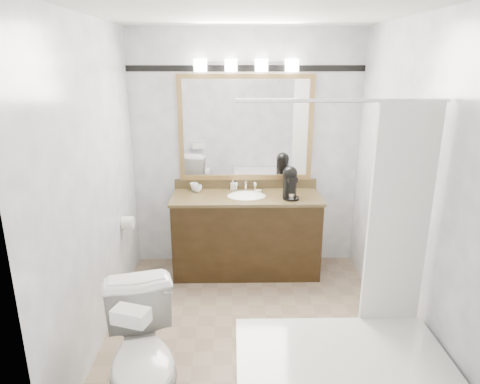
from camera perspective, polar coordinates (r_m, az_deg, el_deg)
room at (r=3.29m, az=1.44°, el=0.72°), size 2.42×2.62×2.52m
vanity at (r=4.52m, az=0.82°, el=-5.41°), size 1.53×0.58×0.97m
mirror at (r=4.49m, az=0.77°, el=8.48°), size 1.40×0.04×1.10m
vanity_light_bar at (r=4.38m, az=0.83°, el=16.58°), size 1.02×0.14×0.12m
accent_stripe at (r=4.45m, az=0.80°, el=16.16°), size 2.40×0.01×0.06m
bathtub at (r=3.03m, az=13.43°, el=-22.26°), size 1.30×0.75×1.96m
tp_roll at (r=4.22m, az=-14.72°, el=-3.96°), size 0.11×0.12×0.12m
toilet at (r=2.91m, az=-12.72°, el=-20.98°), size 0.64×0.89×0.81m
tissue_box at (r=2.50m, az=-14.34°, el=-15.71°), size 0.22×0.17×0.08m
coffee_maker at (r=4.30m, az=6.69°, el=1.37°), size 0.17×0.21×0.32m
cup_left at (r=4.52m, az=-5.69°, el=0.48°), size 0.12×0.12×0.07m
cup_right at (r=4.57m, az=-6.15°, el=0.71°), size 0.10×0.10×0.08m
soap_bottle_a at (r=4.56m, az=-0.96°, el=0.97°), size 0.05×0.05×0.11m
soap_bar at (r=4.50m, az=2.40°, el=0.11°), size 0.08×0.06×0.02m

